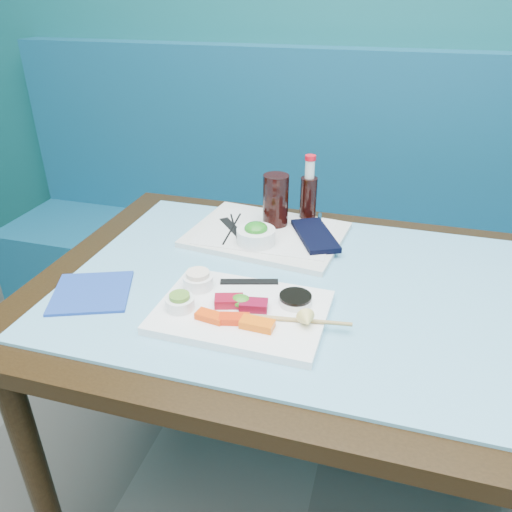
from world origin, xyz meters
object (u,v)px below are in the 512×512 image
(booth_bench, at_px, (353,262))
(sashimi_plate, at_px, (242,312))
(cola_glass, at_px, (276,200))
(blue_napkin, at_px, (92,292))
(seaweed_bowl, at_px, (256,236))
(dining_table, at_px, (325,319))
(cola_bottle_body, at_px, (308,200))
(serving_tray, at_px, (267,234))

(booth_bench, distance_m, sashimi_plate, 1.09)
(cola_glass, height_order, blue_napkin, cola_glass)
(seaweed_bowl, height_order, blue_napkin, seaweed_bowl)
(booth_bench, distance_m, dining_table, 0.89)
(seaweed_bowl, xyz_separation_m, cola_bottle_body, (0.10, 0.20, 0.03))
(cola_glass, relative_size, blue_napkin, 0.87)
(blue_napkin, bearing_deg, sashimi_plate, 2.20)
(dining_table, distance_m, cola_glass, 0.38)
(sashimi_plate, height_order, blue_napkin, sashimi_plate)
(seaweed_bowl, xyz_separation_m, blue_napkin, (-0.30, -0.32, -0.03))
(sashimi_plate, bearing_deg, cola_bottle_body, 86.36)
(seaweed_bowl, bearing_deg, booth_bench, 72.80)
(serving_tray, height_order, blue_napkin, serving_tray)
(cola_glass, height_order, cola_bottle_body, cola_glass)
(dining_table, bearing_deg, seaweed_bowl, 146.84)
(booth_bench, height_order, dining_table, booth_bench)
(booth_bench, bearing_deg, sashimi_plate, -99.06)
(booth_bench, height_order, seaweed_bowl, booth_bench)
(booth_bench, distance_m, cola_bottle_body, 0.68)
(seaweed_bowl, relative_size, blue_napkin, 0.61)
(sashimi_plate, relative_size, cola_bottle_body, 2.57)
(dining_table, bearing_deg, blue_napkin, -161.08)
(serving_tray, xyz_separation_m, seaweed_bowl, (-0.01, -0.07, 0.03))
(sashimi_plate, height_order, cola_bottle_body, cola_bottle_body)
(dining_table, relative_size, cola_bottle_body, 10.14)
(dining_table, height_order, sashimi_plate, sashimi_plate)
(dining_table, relative_size, blue_napkin, 8.26)
(serving_tray, bearing_deg, booth_bench, 78.33)
(sashimi_plate, relative_size, seaweed_bowl, 3.45)
(serving_tray, bearing_deg, cola_glass, 86.33)
(seaweed_bowl, distance_m, blue_napkin, 0.44)
(seaweed_bowl, height_order, cola_bottle_body, cola_bottle_body)
(dining_table, relative_size, sashimi_plate, 3.94)
(serving_tray, relative_size, cola_glass, 2.77)
(serving_tray, height_order, cola_glass, cola_glass)
(sashimi_plate, xyz_separation_m, serving_tray, (-0.05, 0.38, -0.00))
(sashimi_plate, bearing_deg, cola_glass, 95.95)
(dining_table, relative_size, seaweed_bowl, 13.59)
(blue_napkin, bearing_deg, seaweed_bowl, 46.73)
(cola_bottle_body, height_order, blue_napkin, cola_bottle_body)
(dining_table, height_order, serving_tray, serving_tray)
(sashimi_plate, relative_size, blue_napkin, 2.09)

